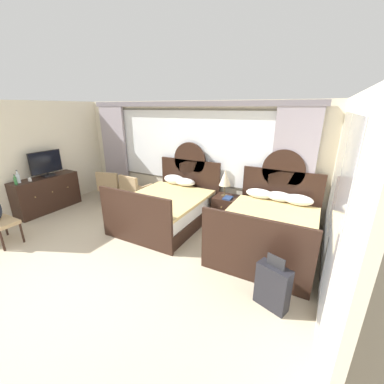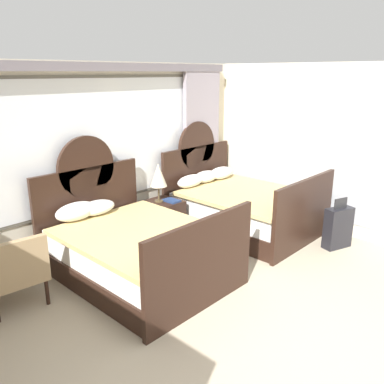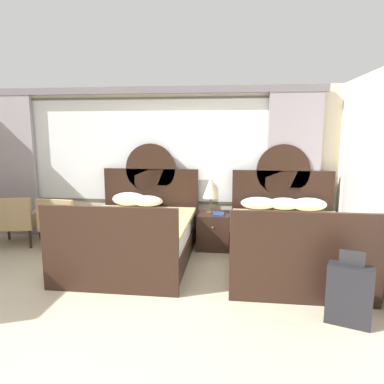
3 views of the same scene
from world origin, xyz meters
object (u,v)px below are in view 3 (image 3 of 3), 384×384
Objects in this scene: armchair_by_window_left at (63,221)px; armchair_by_window_centre at (16,219)px; bed_near_window at (135,236)px; book_on_nightstand at (219,214)px; nightstand_between_beds at (214,231)px; suitcase_on_floor at (349,295)px; table_lamp_on_nightstand at (211,188)px; bed_near_mirror at (290,241)px.

armchair_by_window_centre is at bearing 179.87° from armchair_by_window_left.
armchair_by_window_centre is at bearing 168.82° from bed_near_window.
armchair_by_window_left reaches higher than book_on_nightstand.
suitcase_on_floor reaches higher than nightstand_between_beds.
armchair_by_window_left is at bearing -173.70° from nightstand_between_beds.
armchair_by_window_centre is (-3.29, -0.31, -0.56)m from table_lamp_on_nightstand.
nightstand_between_beds is (1.14, 0.71, -0.08)m from bed_near_window.
suitcase_on_floor is (1.56, -2.25, -0.70)m from table_lamp_on_nightstand.
nightstand_between_beds is 0.69× the size of armchair_by_window_left.
book_on_nightstand is (0.08, -0.10, 0.31)m from nightstand_between_beds.
nightstand_between_beds is 0.34m from book_on_nightstand.
suitcase_on_floor is (0.37, -1.51, -0.07)m from bed_near_mirror.
bed_near_mirror reaches higher than table_lamp_on_nightstand.
bed_near_mirror is 2.59× the size of armchair_by_window_left.
table_lamp_on_nightstand is at bearing 7.24° from armchair_by_window_left.
suitcase_on_floor is (1.51, -2.22, 0.02)m from nightstand_between_beds.
bed_near_window is 2.59× the size of armchair_by_window_left.
armchair_by_window_centre is at bearing 158.18° from suitcase_on_floor.
armchair_by_window_centre reaches higher than book_on_nightstand.
nightstand_between_beds is 2.68m from suitcase_on_floor.
suitcase_on_floor is at bearing -56.05° from book_on_nightstand.
bed_near_window reaches higher than suitcase_on_floor.
nightstand_between_beds is 0.69× the size of armchair_by_window_centre.
book_on_nightstand is 0.30× the size of armchair_by_window_centre.
nightstand_between_beds is at bearing 6.30° from armchair_by_window_left.
armchair_by_window_centre is (-4.48, 0.43, 0.07)m from bed_near_mirror.
armchair_by_window_left is (-1.37, 0.43, 0.08)m from bed_near_window.
book_on_nightstand is at bearing 150.20° from bed_near_mirror.
suitcase_on_floor is at bearing -76.13° from bed_near_mirror.
table_lamp_on_nightstand is 2.54m from armchair_by_window_left.
table_lamp_on_nightstand is at bearing 34.58° from bed_near_window.
nightstand_between_beds is at bearing 148.08° from bed_near_mirror.
bed_near_mirror is 3.62× the size of table_lamp_on_nightstand.
bed_near_window is at bearing -11.18° from armchair_by_window_centre.
bed_near_window is at bearing -145.42° from table_lamp_on_nightstand.
armchair_by_window_left is 1.10× the size of suitcase_on_floor.
bed_near_window is 3.75× the size of nightstand_between_beds.
book_on_nightstand is at bearing -45.03° from table_lamp_on_nightstand.
nightstand_between_beds is at bearing 4.70° from armchair_by_window_centre.
table_lamp_on_nightstand reaches higher than armchair_by_window_left.
book_on_nightstand is at bearing 3.81° from armchair_by_window_left.
nightstand_between_beds is 2.28× the size of book_on_nightstand.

